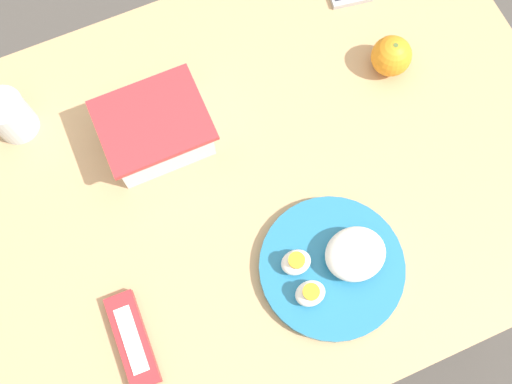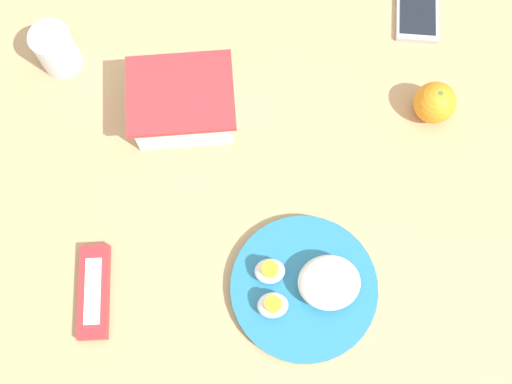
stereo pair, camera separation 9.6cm
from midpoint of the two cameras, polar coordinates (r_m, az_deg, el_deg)
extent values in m
plane|color=#4C4742|center=(1.70, 2.42, -6.76)|extent=(10.00, 10.00, 0.00)
cube|color=tan|center=(1.02, 4.02, 0.83)|extent=(1.06, 0.77, 0.03)
cylinder|color=#A07D56|center=(1.44, 24.28, -15.11)|extent=(0.05, 0.05, 0.69)
cylinder|color=#A07D56|center=(1.52, -16.53, 7.01)|extent=(0.05, 0.05, 0.69)
cylinder|color=#A07D56|center=(1.58, 19.43, 9.39)|extent=(0.05, 0.05, 0.69)
cube|color=white|center=(1.01, -4.29, 7.91)|extent=(0.16, 0.13, 0.07)
cube|color=beige|center=(1.03, -4.22, 7.49)|extent=(0.15, 0.12, 0.04)
cube|color=red|center=(0.98, -4.47, 8.96)|extent=(0.17, 0.14, 0.01)
ellipsoid|color=gray|center=(1.02, -6.72, 7.66)|extent=(0.05, 0.04, 0.03)
ellipsoid|color=gray|center=(1.02, -4.27, 7.75)|extent=(0.05, 0.05, 0.03)
ellipsoid|color=gray|center=(1.02, -1.87, 8.66)|extent=(0.06, 0.06, 0.03)
sphere|color=orange|center=(1.07, 19.14, 7.66)|extent=(0.07, 0.07, 0.07)
cylinder|color=#4C662D|center=(1.04, 19.72, 8.43)|extent=(0.01, 0.01, 0.00)
cylinder|color=teal|center=(0.96, 7.46, -9.50)|extent=(0.23, 0.23, 0.02)
ellipsoid|color=white|center=(0.93, 9.94, -8.97)|extent=(0.10, 0.08, 0.05)
ellipsoid|color=white|center=(0.92, 4.61, -11.19)|extent=(0.05, 0.04, 0.03)
cylinder|color=#F4A823|center=(0.91, 4.70, -11.07)|extent=(0.03, 0.03, 0.01)
ellipsoid|color=white|center=(0.93, 4.27, -8.01)|extent=(0.05, 0.04, 0.03)
cylinder|color=#F4A823|center=(0.91, 4.35, -7.83)|extent=(0.03, 0.03, 0.01)
cube|color=#B7282D|center=(0.97, -12.44, -9.73)|extent=(0.05, 0.15, 0.02)
cube|color=white|center=(0.96, -12.57, -9.64)|extent=(0.03, 0.10, 0.00)
cube|color=#ADADB2|center=(1.19, 17.41, 16.08)|extent=(0.10, 0.15, 0.01)
cube|color=black|center=(1.19, 17.49, 16.23)|extent=(0.08, 0.13, 0.00)
cylinder|color=silver|center=(1.09, -16.13, 12.56)|extent=(0.07, 0.07, 0.08)
camera|label=1|loc=(0.05, -87.10, 8.99)|focal=42.00mm
camera|label=2|loc=(0.05, 92.90, -8.99)|focal=42.00mm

